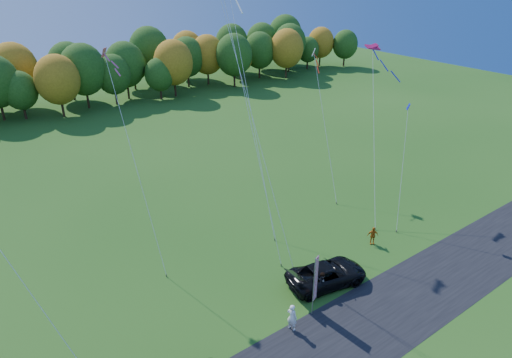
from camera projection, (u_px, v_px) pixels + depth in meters
ground at (307, 301)px, 31.41m from camera, size 160.00×160.00×0.00m
asphalt_strip at (350, 335)px, 28.50m from camera, size 90.00×6.00×0.01m
tree_line at (71, 110)px, 71.40m from camera, size 116.00×12.00×10.00m
black_suv at (327, 274)px, 32.76m from camera, size 6.37×3.89×1.65m
person_tailgate_a at (292, 317)px, 28.61m from camera, size 0.64×0.80×1.92m
person_tailgate_b at (322, 283)px, 31.83m from camera, size 1.00×1.06×1.72m
person_east at (373, 236)px, 37.42m from camera, size 0.98×0.84×1.58m
feather_flag at (315, 279)px, 29.25m from camera, size 0.55×0.29×4.47m
kite_delta_blue at (243, 80)px, 32.24m from camera, size 3.37×11.27×26.95m
kite_parafoil_orange at (245, 81)px, 38.69m from camera, size 5.21×13.65×24.24m
kite_delta_red at (244, 84)px, 32.37m from camera, size 2.24×8.63×23.02m
kite_parafoil_rainbow at (374, 134)px, 41.05m from camera, size 7.89×8.14×14.55m
kite_diamond_green at (40, 307)px, 22.65m from camera, size 3.86×5.13×11.66m
kite_diamond_white at (325, 126)px, 44.51m from camera, size 3.55×8.03×13.74m
kite_diamond_pink at (130, 143)px, 32.69m from camera, size 1.09×7.40×15.97m
kite_diamond_blue_low at (402, 169)px, 39.01m from camera, size 3.59×3.29×10.49m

